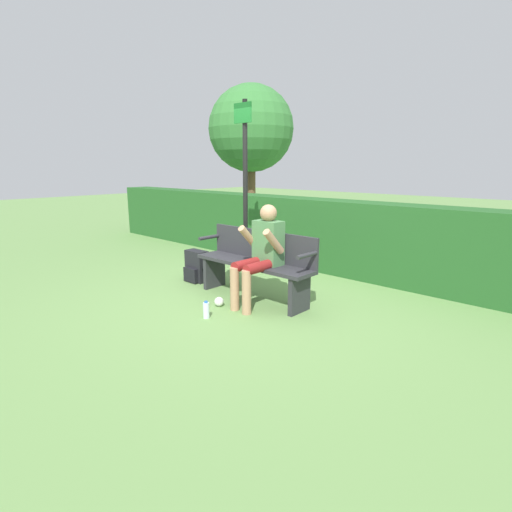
# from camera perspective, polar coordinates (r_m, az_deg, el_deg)

# --- Properties ---
(ground_plane) EXTENTS (40.00, 40.00, 0.00)m
(ground_plane) POSITION_cam_1_polar(r_m,az_deg,el_deg) (5.30, -0.46, -6.09)
(ground_plane) COLOR #668E4C
(hedge_back) EXTENTS (12.00, 0.58, 1.17)m
(hedge_back) POSITION_cam_1_polar(r_m,az_deg,el_deg) (6.68, 11.20, 2.82)
(hedge_back) COLOR #235623
(hedge_back) RESTS_ON ground
(park_bench) EXTENTS (1.75, 0.41, 0.89)m
(park_bench) POSITION_cam_1_polar(r_m,az_deg,el_deg) (5.20, -0.04, -0.87)
(park_bench) COLOR #2D2D33
(park_bench) RESTS_ON ground
(person_seated) EXTENTS (0.50, 0.66, 1.25)m
(person_seated) POSITION_cam_1_polar(r_m,az_deg,el_deg) (4.90, 0.77, 0.82)
(person_seated) COLOR #4C7F4C
(person_seated) RESTS_ON ground
(backpack) EXTENTS (0.36, 0.25, 0.47)m
(backpack) POSITION_cam_1_polar(r_m,az_deg,el_deg) (6.09, -8.53, -1.54)
(backpack) COLOR black
(backpack) RESTS_ON ground
(water_bottle) EXTENTS (0.07, 0.07, 0.21)m
(water_bottle) POSITION_cam_1_polar(r_m,az_deg,el_deg) (4.65, -7.13, -7.68)
(water_bottle) COLOR silver
(water_bottle) RESTS_ON ground
(signpost) EXTENTS (0.33, 0.09, 2.62)m
(signpost) POSITION_cam_1_polar(r_m,az_deg,el_deg) (5.92, -1.59, 10.44)
(signpost) COLOR black
(signpost) RESTS_ON ground
(tree) EXTENTS (2.26, 2.26, 3.80)m
(tree) POSITION_cam_1_polar(r_m,az_deg,el_deg) (11.06, -0.70, 17.66)
(tree) COLOR brown
(tree) RESTS_ON ground
(litter_crumple) EXTENTS (0.12, 0.12, 0.12)m
(litter_crumple) POSITION_cam_1_polar(r_m,az_deg,el_deg) (5.02, -5.30, -6.51)
(litter_crumple) COLOR silver
(litter_crumple) RESTS_ON ground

